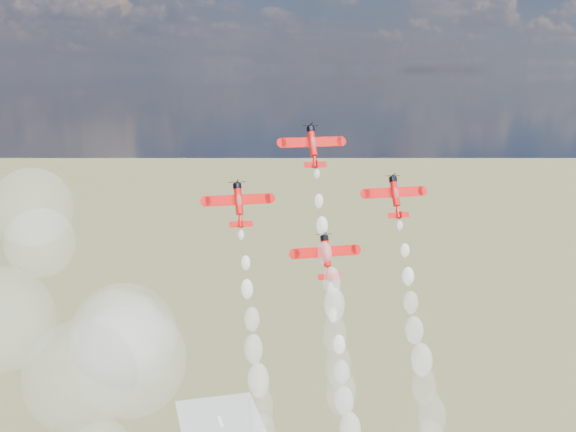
# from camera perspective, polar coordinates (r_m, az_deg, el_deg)

# --- Properties ---
(plane_lead) EXTENTS (11.76, 5.86, 7.81)m
(plane_lead) POSITION_cam_1_polar(r_m,az_deg,el_deg) (127.56, 2.11, 5.98)
(plane_lead) COLOR red
(plane_lead) RESTS_ON ground
(plane_left) EXTENTS (11.76, 5.86, 7.81)m
(plane_left) POSITION_cam_1_polar(r_m,az_deg,el_deg) (121.02, -4.18, 1.05)
(plane_left) COLOR red
(plane_left) RESTS_ON ground
(plane_right) EXTENTS (11.76, 5.86, 7.81)m
(plane_right) POSITION_cam_1_polar(r_m,az_deg,el_deg) (129.82, 9.08, 1.70)
(plane_right) COLOR red
(plane_right) RESTS_ON ground
(plane_slot) EXTENTS (11.76, 5.86, 7.81)m
(plane_slot) POSITION_cam_1_polar(r_m,az_deg,el_deg) (122.45, 3.28, -3.38)
(plane_slot) COLOR red
(plane_slot) RESTS_ON ground
(smoke_trail_lead) EXTENTS (5.37, 20.71, 38.64)m
(smoke_trail_lead) POSITION_cam_1_polar(r_m,az_deg,el_deg) (120.86, 4.11, -10.88)
(smoke_trail_lead) COLOR white
(smoke_trail_lead) RESTS_ON plane_lead
(smoke_trail_left) EXTENTS (5.21, 20.76, 39.45)m
(smoke_trail_left) POSITION_cam_1_polar(r_m,az_deg,el_deg) (117.31, -2.23, -16.87)
(smoke_trail_left) COLOR white
(smoke_trail_left) RESTS_ON plane_left
(smoke_trail_right) EXTENTS (5.84, 20.69, 38.60)m
(smoke_trail_right) POSITION_cam_1_polar(r_m,az_deg,el_deg) (126.27, 11.60, -14.79)
(smoke_trail_right) COLOR white
(smoke_trail_right) RESTS_ON plane_right
(drifted_smoke_cloud) EXTENTS (70.30, 39.30, 54.61)m
(drifted_smoke_cloud) POSITION_cam_1_polar(r_m,az_deg,el_deg) (131.74, -21.06, -11.01)
(drifted_smoke_cloud) COLOR white
(drifted_smoke_cloud) RESTS_ON ground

